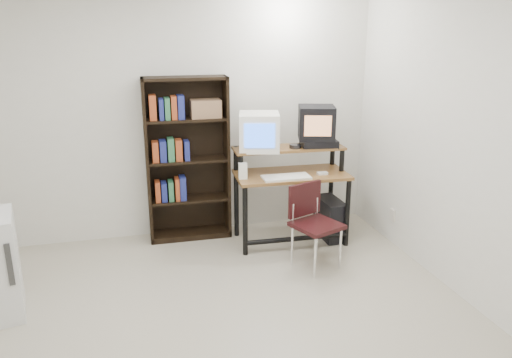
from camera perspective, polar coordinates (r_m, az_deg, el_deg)
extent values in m
cube|color=#BDB49C|center=(3.86, -3.48, -17.12)|extent=(4.00, 4.00, 0.01)
cube|color=silver|center=(5.24, -8.09, 7.43)|extent=(4.00, 0.01, 2.60)
cube|color=silver|center=(1.54, 11.10, -17.10)|extent=(4.00, 0.01, 2.60)
cube|color=silver|center=(4.16, 24.32, 3.59)|extent=(0.01, 4.00, 2.60)
cube|color=brown|center=(5.07, 4.06, 0.49)|extent=(1.16, 0.62, 0.03)
cube|color=brown|center=(5.11, 3.76, 3.54)|extent=(1.15, 0.39, 0.02)
cylinder|color=black|center=(4.85, -1.24, -4.77)|extent=(0.05, 0.05, 0.72)
cylinder|color=black|center=(5.14, 10.40, -3.77)|extent=(0.05, 0.05, 0.72)
cylinder|color=black|center=(5.25, -2.27, -1.49)|extent=(0.05, 0.05, 0.98)
cylinder|color=black|center=(5.52, 8.57, -0.74)|extent=(0.05, 0.05, 0.98)
cylinder|color=black|center=(5.06, 4.69, -6.81)|extent=(1.05, 0.10, 0.05)
cube|color=white|center=(4.99, 0.36, 5.43)|extent=(0.47, 0.47, 0.37)
cube|color=#2F69FB|center=(4.79, 0.41, 4.95)|extent=(0.29, 0.08, 0.23)
cube|color=black|center=(5.17, 7.18, 4.06)|extent=(0.39, 0.31, 0.08)
cube|color=black|center=(5.16, 6.91, 6.41)|extent=(0.44, 0.44, 0.34)
cube|color=tan|center=(4.99, 7.09, 6.03)|extent=(0.26, 0.09, 0.20)
cylinder|color=#26262B|center=(5.06, 4.49, 3.69)|extent=(0.14, 0.14, 0.05)
cube|color=white|center=(4.90, 3.47, 0.12)|extent=(0.47, 0.22, 0.03)
cube|color=black|center=(5.06, 7.45, 0.38)|extent=(0.22, 0.18, 0.01)
cube|color=white|center=(5.06, 7.59, 0.61)|extent=(0.10, 0.06, 0.03)
cube|color=white|center=(4.86, -1.52, 0.85)|extent=(0.09, 0.08, 0.17)
cube|color=black|center=(5.36, 8.45, -4.47)|extent=(0.21, 0.45, 0.42)
cube|color=black|center=(4.61, 6.97, -5.28)|extent=(0.50, 0.50, 0.04)
cube|color=black|center=(4.66, 5.59, -2.31)|extent=(0.36, 0.17, 0.32)
cylinder|color=silver|center=(4.50, 6.76, -8.93)|extent=(0.02, 0.02, 0.40)
cylinder|color=silver|center=(4.70, 9.61, -7.87)|extent=(0.02, 0.02, 0.40)
cylinder|color=silver|center=(4.71, 4.14, -7.61)|extent=(0.02, 0.02, 0.40)
cylinder|color=silver|center=(4.90, 6.98, -6.67)|extent=(0.02, 0.02, 0.40)
cube|color=black|center=(5.15, -12.33, 1.85)|extent=(0.03, 0.28, 1.69)
cube|color=black|center=(5.23, -3.37, 2.44)|extent=(0.03, 0.28, 1.69)
cube|color=black|center=(5.30, -7.97, 2.50)|extent=(0.85, 0.03, 1.69)
cube|color=black|center=(5.03, -8.20, 11.34)|extent=(0.85, 0.30, 0.03)
cube|color=black|center=(5.44, -7.47, -6.18)|extent=(0.85, 0.30, 0.06)
cube|color=black|center=(5.30, -7.63, -2.27)|extent=(0.79, 0.27, 0.03)
cube|color=black|center=(5.17, -7.81, 2.15)|extent=(0.79, 0.27, 0.02)
cube|color=black|center=(5.08, -8.01, 6.76)|extent=(0.79, 0.27, 0.02)
cube|color=#8A6546|center=(5.09, -5.79, 8.03)|extent=(0.30, 0.21, 0.18)
cube|color=#333333|center=(4.07, -26.34, -8.77)|extent=(0.04, 0.02, 0.33)
cube|color=beige|center=(5.34, 15.31, -3.98)|extent=(0.02, 0.08, 0.12)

